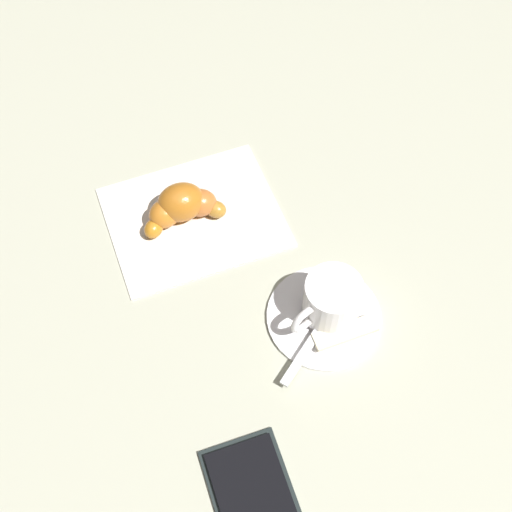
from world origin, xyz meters
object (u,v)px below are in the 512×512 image
(teaspoon, at_px, (326,318))
(croissant, at_px, (182,206))
(saucer, at_px, (324,316))
(sugar_packet, at_px, (345,332))
(espresso_cup, at_px, (331,300))
(napkin, at_px, (194,217))

(teaspoon, height_order, croissant, croissant)
(saucer, bearing_deg, sugar_packet, -166.44)
(espresso_cup, relative_size, napkin, 0.44)
(croissant, bearing_deg, sugar_packet, -159.19)
(croissant, bearing_deg, napkin, -121.25)
(saucer, distance_m, sugar_packet, 0.03)
(espresso_cup, relative_size, sugar_packet, 1.23)
(teaspoon, bearing_deg, espresso_cup, -47.12)
(sugar_packet, bearing_deg, napkin, 116.85)
(saucer, xyz_separation_m, sugar_packet, (-0.03, -0.01, 0.01))
(saucer, xyz_separation_m, croissant, (0.19, 0.08, 0.02))
(saucer, relative_size, croissant, 1.13)
(napkin, bearing_deg, croissant, 58.75)
(sugar_packet, distance_m, napkin, 0.23)
(napkin, bearing_deg, sugar_packet, -161.08)
(sugar_packet, bearing_deg, teaspoon, 118.64)
(napkin, distance_m, croissant, 0.02)
(espresso_cup, xyz_separation_m, teaspoon, (-0.01, 0.01, -0.02))
(saucer, xyz_separation_m, teaspoon, (-0.01, 0.00, 0.01))
(espresso_cup, height_order, napkin, espresso_cup)
(teaspoon, height_order, napkin, teaspoon)
(espresso_cup, relative_size, teaspoon, 0.71)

